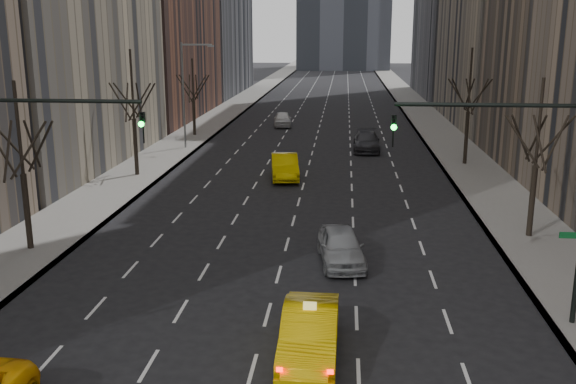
# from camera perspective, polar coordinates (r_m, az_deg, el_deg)

# --- Properties ---
(sidewalk_left) EXTENTS (4.50, 320.00, 0.15)m
(sidewalk_left) POSITION_cam_1_polar(r_m,az_deg,el_deg) (81.56, -5.58, 7.03)
(sidewalk_left) COLOR slate
(sidewalk_left) RESTS_ON ground
(sidewalk_right) EXTENTS (4.50, 320.00, 0.15)m
(sidewalk_right) POSITION_cam_1_polar(r_m,az_deg,el_deg) (80.76, 11.90, 6.72)
(sidewalk_right) COLOR slate
(sidewalk_right) RESTS_ON ground
(tree_lw_b) EXTENTS (3.36, 3.50, 7.82)m
(tree_lw_b) POSITION_cam_1_polar(r_m,az_deg,el_deg) (31.86, -22.48, 1.49)
(tree_lw_b) COLOR black
(tree_lw_b) RESTS_ON ground
(tree_lw_c) EXTENTS (3.36, 3.50, 8.74)m
(tree_lw_c) POSITION_cam_1_polar(r_m,az_deg,el_deg) (46.36, -13.52, 6.24)
(tree_lw_c) COLOR black
(tree_lw_c) RESTS_ON ground
(tree_lw_d) EXTENTS (3.36, 3.50, 7.36)m
(tree_lw_d) POSITION_cam_1_polar(r_m,az_deg,el_deg) (63.62, -8.40, 8.10)
(tree_lw_d) COLOR black
(tree_lw_d) RESTS_ON ground
(tree_rw_b) EXTENTS (3.36, 3.50, 7.82)m
(tree_rw_b) POSITION_cam_1_polar(r_m,az_deg,el_deg) (33.53, 21.13, 2.20)
(tree_rw_b) COLOR black
(tree_rw_b) RESTS_ON ground
(tree_rw_c) EXTENTS (3.36, 3.50, 8.74)m
(tree_rw_c) POSITION_cam_1_polar(r_m,az_deg,el_deg) (50.80, 15.71, 6.77)
(tree_rw_c) COLOR black
(tree_rw_c) RESTS_ON ground
(traffic_mast_left) EXTENTS (6.69, 0.39, 8.00)m
(traffic_mast_left) POSITION_cam_1_polar(r_m,az_deg,el_deg) (24.99, -23.17, 2.33)
(traffic_mast_left) COLOR black
(traffic_mast_left) RESTS_ON ground
(traffic_mast_right) EXTENTS (6.69, 0.39, 8.00)m
(traffic_mast_right) POSITION_cam_1_polar(r_m,az_deg,el_deg) (22.98, 21.24, 1.56)
(traffic_mast_right) COLOR black
(traffic_mast_right) RESTS_ON ground
(streetlight_far) EXTENTS (2.83, 0.22, 9.00)m
(streetlight_far) POSITION_cam_1_polar(r_m,az_deg,el_deg) (56.38, -8.95, 9.42)
(streetlight_far) COLOR slate
(streetlight_far) RESTS_ON ground
(taxi_sedan) EXTENTS (1.78, 5.03, 1.65)m
(taxi_sedan) POSITION_cam_1_polar(r_m,az_deg,el_deg) (20.76, 1.94, -12.44)
(taxi_sedan) COLOR #DFB204
(taxi_sedan) RESTS_ON ground
(silver_sedan_ahead) EXTENTS (2.47, 4.85, 1.58)m
(silver_sedan_ahead) POSITION_cam_1_polar(r_m,az_deg,el_deg) (28.75, 4.74, -4.82)
(silver_sedan_ahead) COLOR gray
(silver_sedan_ahead) RESTS_ON ground
(far_taxi) EXTENTS (2.49, 5.38, 1.71)m
(far_taxi) POSITION_cam_1_polar(r_m,az_deg,el_deg) (44.95, -0.29, 2.27)
(far_taxi) COLOR #D7B704
(far_taxi) RESTS_ON ground
(far_suv_grey) EXTENTS (2.32, 5.59, 1.61)m
(far_suv_grey) POSITION_cam_1_polar(r_m,az_deg,el_deg) (55.93, 6.99, 4.48)
(far_suv_grey) COLOR #2B2B2F
(far_suv_grey) RESTS_ON ground
(far_car_white) EXTENTS (2.29, 4.71, 1.55)m
(far_car_white) POSITION_cam_1_polar(r_m,az_deg,el_deg) (69.93, -0.49, 6.49)
(far_car_white) COLOR silver
(far_car_white) RESTS_ON ground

